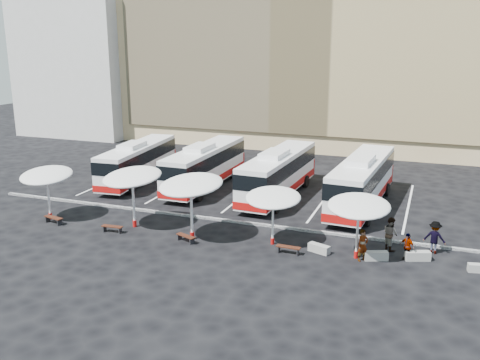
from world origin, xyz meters
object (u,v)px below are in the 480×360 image
(wood_bench_1, at_px, (112,227))
(conc_bench_2, at_px, (418,256))
(sunshade_3, at_px, (273,198))
(passenger_1, at_px, (391,234))
(sunshade_2, at_px, (191,185))
(wood_bench_2, at_px, (186,237))
(sunshade_0, at_px, (47,176))
(bus_2, at_px, (278,172))
(passenger_2, at_px, (407,246))
(bus_3, at_px, (362,180))
(bus_1, at_px, (205,165))
(passenger_3, at_px, (435,237))
(wood_bench_3, at_px, (288,248))
(conc_bench_3, at_px, (480,268))
(bus_0, at_px, (138,161))
(passenger_0, at_px, (363,245))
(sunshade_4, at_px, (359,206))
(wood_bench_0, at_px, (54,219))
(conc_bench_1, at_px, (376,256))
(sunshade_1, at_px, (132,177))
(conc_bench_0, at_px, (319,249))

(wood_bench_1, height_order, conc_bench_2, conc_bench_2)
(sunshade_3, relative_size, passenger_1, 1.88)
(sunshade_2, distance_m, wood_bench_2, 3.10)
(sunshade_0, bearing_deg, bus_2, 38.90)
(sunshade_0, xyz_separation_m, passenger_2, (22.68, 1.18, -2.22))
(bus_3, height_order, conc_bench_2, bus_3)
(bus_1, distance_m, conc_bench_2, 19.30)
(sunshade_3, bearing_deg, passenger_3, 11.69)
(bus_1, bearing_deg, wood_bench_3, -47.24)
(bus_3, height_order, conc_bench_3, bus_3)
(bus_0, bearing_deg, conc_bench_2, -26.61)
(bus_0, distance_m, passenger_0, 22.36)
(sunshade_4, bearing_deg, passenger_0, -35.24)
(sunshade_4, distance_m, wood_bench_2, 10.21)
(sunshade_3, distance_m, passenger_2, 7.77)
(bus_3, height_order, sunshade_0, bus_3)
(wood_bench_0, relative_size, passenger_2, 0.99)
(wood_bench_2, height_order, conc_bench_1, conc_bench_1)
(bus_1, relative_size, sunshade_3, 3.15)
(bus_2, bearing_deg, bus_0, -177.60)
(passenger_2, bearing_deg, bus_0, -170.97)
(wood_bench_2, xyz_separation_m, wood_bench_3, (6.15, 0.39, 0.01))
(wood_bench_1, xyz_separation_m, passenger_3, (18.74, 3.41, 0.62))
(sunshade_4, height_order, passenger_1, sunshade_4)
(sunshade_1, xyz_separation_m, passenger_3, (17.98, 2.05, -2.34))
(wood_bench_0, relative_size, passenger_0, 0.84)
(conc_bench_3, bearing_deg, wood_bench_0, -176.61)
(sunshade_0, xyz_separation_m, passenger_3, (24.06, 2.65, -2.05))
(conc_bench_1, relative_size, conc_bench_2, 0.95)
(wood_bench_2, height_order, passenger_1, passenger_1)
(sunshade_0, bearing_deg, sunshade_2, -0.42)
(wood_bench_2, bearing_deg, passenger_1, 14.49)
(sunshade_0, relative_size, conc_bench_0, 3.18)
(passenger_3, bearing_deg, sunshade_4, 38.13)
(bus_3, relative_size, conc_bench_1, 9.44)
(bus_3, bearing_deg, sunshade_1, -140.21)
(sunshade_4, bearing_deg, bus_2, 126.72)
(bus_3, distance_m, conc_bench_2, 9.77)
(sunshade_4, distance_m, wood_bench_3, 4.56)
(bus_1, bearing_deg, conc_bench_2, -28.73)
(bus_0, xyz_separation_m, bus_1, (5.95, 0.37, 0.09))
(bus_3, bearing_deg, sunshade_4, -79.58)
(wood_bench_3, xyz_separation_m, conc_bench_1, (4.70, 0.80, -0.08))
(sunshade_1, height_order, conc_bench_0, sunshade_1)
(passenger_0, xyz_separation_m, passenger_3, (3.62, 2.45, 0.04))
(wood_bench_0, height_order, passenger_1, passenger_1)
(bus_1, xyz_separation_m, passenger_1, (15.21, -8.46, -0.88))
(sunshade_4, height_order, conc_bench_1, sunshade_4)
(sunshade_0, height_order, sunshade_4, sunshade_0)
(sunshade_2, xyz_separation_m, wood_bench_3, (6.00, -0.17, -3.04))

